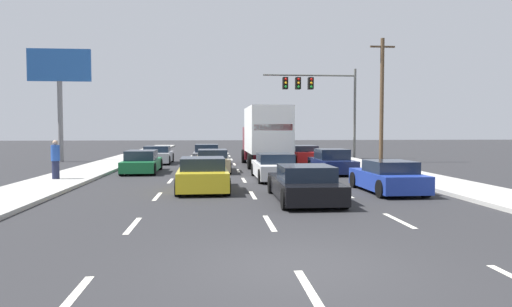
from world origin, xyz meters
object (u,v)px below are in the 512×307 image
Objects in this scene: box_truck at (265,134)px; car_tan at (212,161)px; utility_pole_mid at (382,99)px; car_green at (142,162)px; car_white at (275,167)px; car_black at (304,184)px; car_yellow at (203,175)px; car_blue at (388,178)px; car_red at (304,155)px; traffic_signal_mast at (314,90)px; roadside_billboard at (60,80)px; car_navy at (332,163)px; pedestrian_mid_block at (55,160)px; car_gray at (207,155)px; car_silver at (157,155)px.

car_tan is at bearing -134.12° from box_truck.
utility_pole_mid is (8.72, 2.79, 2.47)m from box_truck.
box_truck reaches higher than car_green.
box_truck is 7.99m from car_white.
box_truck is 14.59m from car_black.
car_yellow is 1.05× the size of car_blue.
car_red is at bearing 78.96° from car_black.
traffic_signal_mast is 19.35m from roadside_billboard.
traffic_signal_mast is at bearing 82.06° from car_navy.
car_red is 0.52× the size of utility_pole_mid.
box_truck reaches higher than car_white.
traffic_signal_mast is (5.20, 15.12, 4.97)m from car_white.
box_truck is 1.71× the size of car_black.
car_green is 8.62m from car_yellow.
car_white is 10.03m from pedestrian_mid_block.
car_yellow reaches higher than car_green.
roadside_billboard is at bearing 136.50° from car_white.
box_truck is 0.91× the size of utility_pole_mid.
car_blue is 0.53× the size of traffic_signal_mast.
car_green is at bearing 122.73° from car_black.
roadside_billboard is (-14.18, 20.03, 5.43)m from car_black.
car_gray is 0.97× the size of car_red.
car_red is at bearing 71.89° from car_white.
car_white reaches higher than car_red.
roadside_billboard is 14.97m from pedestrian_mid_block.
car_white is at bearing -130.76° from utility_pole_mid.
car_blue is at bearing -75.79° from box_truck.
roadside_billboard is (-23.22, 2.73, 1.39)m from utility_pole_mid.
traffic_signal_mast reaches higher than car_red.
car_tan is 9.09m from car_red.
car_white is 11.28m from car_red.
pedestrian_mid_block reaches higher than car_red.
car_navy is (6.76, 6.33, -0.00)m from car_yellow.
car_navy is at bearing -90.41° from car_red.
car_navy is 0.56× the size of traffic_signal_mast.
car_yellow is at bearing -76.65° from car_silver.
car_navy is at bearing -31.59° from roadside_billboard.
traffic_signal_mast is (12.02, 11.00, 4.98)m from car_green.
pedestrian_mid_block reaches higher than car_yellow.
car_tan is 1.07× the size of car_yellow.
car_black is 25.13m from roadside_billboard.
roadside_billboard reaches higher than car_gray.
car_navy is (-0.06, -8.14, 0.01)m from car_red.
utility_pole_mid is at bearing -48.71° from traffic_signal_mast.
roadside_billboard is at bearing 148.41° from car_navy.
car_red is (6.87, 0.35, -0.02)m from car_gray.
car_blue is 0.49× the size of roadside_billboard.
traffic_signal_mast reaches higher than car_white.
traffic_signal_mast is at bearing 71.04° from car_white.
box_truck is 1.75× the size of car_white.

